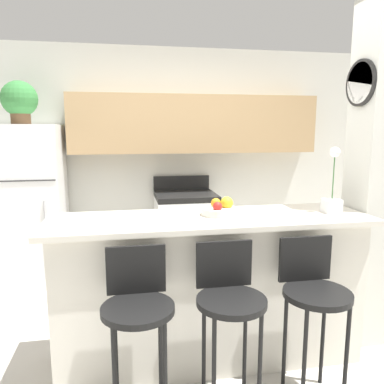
{
  "coord_description": "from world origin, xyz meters",
  "views": [
    {
      "loc": [
        -0.56,
        -2.4,
        1.62
      ],
      "look_at": [
        0.0,
        0.71,
        1.09
      ],
      "focal_mm": 35.0,
      "sensor_mm": 36.0,
      "label": 1
    }
  ],
  "objects_px": {
    "bar_stool_mid": "(229,301)",
    "orchid_vase": "(332,194)",
    "trash_bin": "(87,267)",
    "fruit_bowl": "(220,209)",
    "bar_stool_right": "(314,294)",
    "bar_stool_left": "(138,309)",
    "refrigerator": "(27,205)",
    "potted_plant_on_fridge": "(19,100)",
    "stove_range": "(186,232)"
  },
  "relations": [
    {
      "from": "bar_stool_mid",
      "to": "orchid_vase",
      "type": "bearing_deg",
      "value": 27.54
    },
    {
      "from": "trash_bin",
      "to": "fruit_bowl",
      "type": "bearing_deg",
      "value": -53.27
    },
    {
      "from": "bar_stool_right",
      "to": "bar_stool_left",
      "type": "bearing_deg",
      "value": 180.0
    },
    {
      "from": "bar_stool_left",
      "to": "orchid_vase",
      "type": "bearing_deg",
      "value": 18.12
    },
    {
      "from": "refrigerator",
      "to": "potted_plant_on_fridge",
      "type": "bearing_deg",
      "value": 119.86
    },
    {
      "from": "bar_stool_mid",
      "to": "orchid_vase",
      "type": "xyz_separation_m",
      "value": [
        0.87,
        0.45,
        0.51
      ]
    },
    {
      "from": "bar_stool_right",
      "to": "fruit_bowl",
      "type": "distance_m",
      "value": 0.8
    },
    {
      "from": "trash_bin",
      "to": "orchid_vase",
      "type": "bearing_deg",
      "value": -38.94
    },
    {
      "from": "stove_range",
      "to": "orchid_vase",
      "type": "height_order",
      "value": "orchid_vase"
    },
    {
      "from": "stove_range",
      "to": "trash_bin",
      "type": "relative_size",
      "value": 2.82
    },
    {
      "from": "orchid_vase",
      "to": "fruit_bowl",
      "type": "bearing_deg",
      "value": 174.7
    },
    {
      "from": "bar_stool_mid",
      "to": "orchid_vase",
      "type": "relative_size",
      "value": 2.11
    },
    {
      "from": "bar_stool_right",
      "to": "potted_plant_on_fridge",
      "type": "xyz_separation_m",
      "value": [
        -2.09,
        2.17,
        1.25
      ]
    },
    {
      "from": "bar_stool_left",
      "to": "bar_stool_right",
      "type": "height_order",
      "value": "same"
    },
    {
      "from": "stove_range",
      "to": "fruit_bowl",
      "type": "distance_m",
      "value": 1.77
    },
    {
      "from": "bar_stool_mid",
      "to": "trash_bin",
      "type": "bearing_deg",
      "value": 116.8
    },
    {
      "from": "stove_range",
      "to": "trash_bin",
      "type": "xyz_separation_m",
      "value": [
        -1.09,
        -0.23,
        -0.27
      ]
    },
    {
      "from": "bar_stool_right",
      "to": "fruit_bowl",
      "type": "xyz_separation_m",
      "value": [
        -0.44,
        0.53,
        0.42
      ]
    },
    {
      "from": "bar_stool_left",
      "to": "fruit_bowl",
      "type": "height_order",
      "value": "fruit_bowl"
    },
    {
      "from": "stove_range",
      "to": "refrigerator",
      "type": "bearing_deg",
      "value": -179.59
    },
    {
      "from": "bar_stool_left",
      "to": "potted_plant_on_fridge",
      "type": "distance_m",
      "value": 2.72
    },
    {
      "from": "bar_stool_mid",
      "to": "bar_stool_left",
      "type": "bearing_deg",
      "value": 180.0
    },
    {
      "from": "stove_range",
      "to": "fruit_bowl",
      "type": "xyz_separation_m",
      "value": [
        -0.03,
        -1.65,
        0.62
      ]
    },
    {
      "from": "bar_stool_right",
      "to": "fruit_bowl",
      "type": "relative_size",
      "value": 3.89
    },
    {
      "from": "refrigerator",
      "to": "stove_range",
      "type": "relative_size",
      "value": 1.56
    },
    {
      "from": "bar_stool_mid",
      "to": "trash_bin",
      "type": "relative_size",
      "value": 2.56
    },
    {
      "from": "bar_stool_mid",
      "to": "fruit_bowl",
      "type": "relative_size",
      "value": 3.89
    },
    {
      "from": "refrigerator",
      "to": "trash_bin",
      "type": "distance_m",
      "value": 0.9
    },
    {
      "from": "orchid_vase",
      "to": "trash_bin",
      "type": "bearing_deg",
      "value": 141.06
    },
    {
      "from": "bar_stool_left",
      "to": "orchid_vase",
      "type": "xyz_separation_m",
      "value": [
        1.39,
        0.45,
        0.51
      ]
    },
    {
      "from": "potted_plant_on_fridge",
      "to": "bar_stool_left",
      "type": "bearing_deg",
      "value": -63.89
    },
    {
      "from": "bar_stool_mid",
      "to": "potted_plant_on_fridge",
      "type": "distance_m",
      "value": 2.96
    },
    {
      "from": "fruit_bowl",
      "to": "trash_bin",
      "type": "distance_m",
      "value": 1.99
    },
    {
      "from": "bar_stool_left",
      "to": "bar_stool_right",
      "type": "distance_m",
      "value": 1.03
    },
    {
      "from": "fruit_bowl",
      "to": "refrigerator",
      "type": "bearing_deg",
      "value": 135.25
    },
    {
      "from": "bar_stool_left",
      "to": "potted_plant_on_fridge",
      "type": "height_order",
      "value": "potted_plant_on_fridge"
    },
    {
      "from": "refrigerator",
      "to": "stove_range",
      "type": "distance_m",
      "value": 1.72
    },
    {
      "from": "bar_stool_right",
      "to": "potted_plant_on_fridge",
      "type": "distance_m",
      "value": 3.26
    },
    {
      "from": "potted_plant_on_fridge",
      "to": "orchid_vase",
      "type": "height_order",
      "value": "potted_plant_on_fridge"
    },
    {
      "from": "orchid_vase",
      "to": "trash_bin",
      "type": "distance_m",
      "value": 2.58
    },
    {
      "from": "bar_stool_right",
      "to": "trash_bin",
      "type": "relative_size",
      "value": 2.56
    },
    {
      "from": "potted_plant_on_fridge",
      "to": "fruit_bowl",
      "type": "xyz_separation_m",
      "value": [
        1.66,
        -1.64,
        -0.83
      ]
    },
    {
      "from": "bar_stool_left",
      "to": "trash_bin",
      "type": "xyz_separation_m",
      "value": [
        -0.47,
        1.95,
        -0.47
      ]
    },
    {
      "from": "refrigerator",
      "to": "bar_stool_mid",
      "type": "bearing_deg",
      "value": -53.95
    },
    {
      "from": "bar_stool_left",
      "to": "bar_stool_mid",
      "type": "bearing_deg",
      "value": 0.0
    },
    {
      "from": "stove_range",
      "to": "potted_plant_on_fridge",
      "type": "height_order",
      "value": "potted_plant_on_fridge"
    },
    {
      "from": "potted_plant_on_fridge",
      "to": "stove_range",
      "type": "bearing_deg",
      "value": 0.41
    },
    {
      "from": "orchid_vase",
      "to": "trash_bin",
      "type": "relative_size",
      "value": 1.22
    },
    {
      "from": "refrigerator",
      "to": "bar_stool_right",
      "type": "height_order",
      "value": "refrigerator"
    },
    {
      "from": "refrigerator",
      "to": "bar_stool_left",
      "type": "distance_m",
      "value": 2.42
    }
  ]
}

